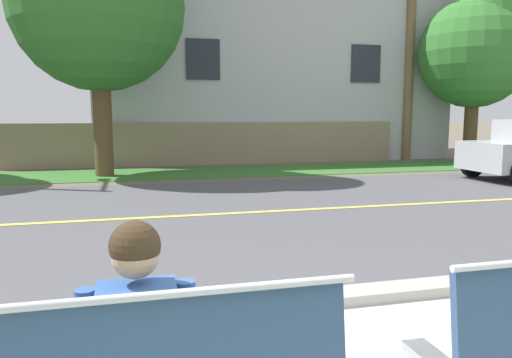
# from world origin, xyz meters

# --- Properties ---
(ground_plane) EXTENTS (140.00, 140.00, 0.00)m
(ground_plane) POSITION_xyz_m (0.00, 8.00, 0.00)
(ground_plane) COLOR #665B4C
(curb_edge) EXTENTS (44.00, 0.30, 0.11)m
(curb_edge) POSITION_xyz_m (0.00, 2.35, 0.06)
(curb_edge) COLOR #ADA89E
(curb_edge) RESTS_ON ground_plane
(street_asphalt) EXTENTS (52.00, 8.00, 0.01)m
(street_asphalt) POSITION_xyz_m (0.00, 6.50, 0.00)
(street_asphalt) COLOR #515156
(street_asphalt) RESTS_ON ground_plane
(road_centre_line) EXTENTS (48.00, 0.14, 0.01)m
(road_centre_line) POSITION_xyz_m (0.00, 6.50, 0.01)
(road_centre_line) COLOR #E0CC4C
(road_centre_line) RESTS_ON ground_plane
(far_verge_grass) EXTENTS (48.00, 2.80, 0.02)m
(far_verge_grass) POSITION_xyz_m (0.00, 12.49, 0.01)
(far_verge_grass) COLOR #38702D
(far_verge_grass) RESTS_ON ground_plane
(seated_person_blue) EXTENTS (0.52, 0.68, 1.25)m
(seated_person_blue) POSITION_xyz_m (-1.18, 0.62, 0.68)
(seated_person_blue) COLOR #333D56
(seated_person_blue) RESTS_ON ground_plane
(shade_tree_centre) EXTENTS (3.77, 3.77, 6.22)m
(shade_tree_centre) POSITION_xyz_m (10.53, 13.30, 4.04)
(shade_tree_centre) COLOR brown
(shade_tree_centre) RESTS_ON ground_plane
(garden_wall) EXTENTS (13.00, 0.36, 1.40)m
(garden_wall) POSITION_xyz_m (1.39, 14.64, 0.70)
(garden_wall) COLOR gray
(garden_wall) RESTS_ON ground_plane
(house_across_street) EXTENTS (13.83, 6.91, 6.83)m
(house_across_street) POSITION_xyz_m (4.07, 17.84, 3.46)
(house_across_street) COLOR #B7BCC1
(house_across_street) RESTS_ON ground_plane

